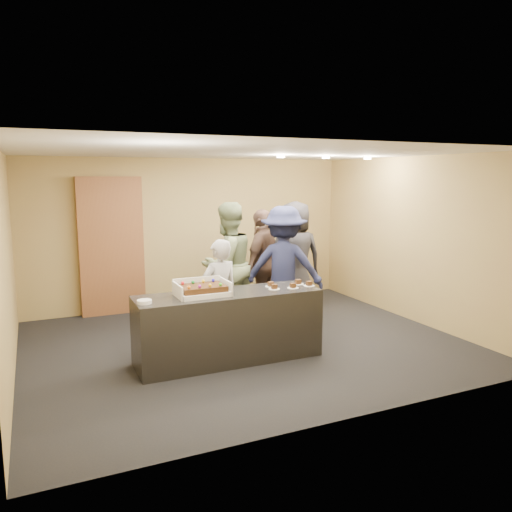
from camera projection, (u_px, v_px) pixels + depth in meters
name	position (u px, v px, depth m)	size (l,w,h in m)	color
room	(245.00, 251.00, 6.96)	(6.04, 6.00, 2.70)	black
serving_counter	(229.00, 327.00, 6.46)	(2.40, 0.70, 0.90)	black
storage_cabinet	(111.00, 246.00, 8.56)	(1.08, 0.15, 2.37)	brown
cake_box	(202.00, 292.00, 6.26)	(0.66, 0.45, 0.19)	white
sheet_cake	(202.00, 288.00, 6.23)	(0.56, 0.39, 0.11)	#331D0B
plate_stack	(144.00, 302.00, 5.85)	(0.17, 0.17, 0.04)	white
slice_a	(274.00, 288.00, 6.58)	(0.15, 0.15, 0.07)	white
slice_b	(271.00, 285.00, 6.73)	(0.15, 0.15, 0.07)	white
slice_c	(293.00, 286.00, 6.65)	(0.15, 0.15, 0.07)	white
slice_d	(298.00, 283.00, 6.88)	(0.15, 0.15, 0.07)	white
slice_e	(309.00, 284.00, 6.78)	(0.15, 0.15, 0.07)	white
person_server_grey	(220.00, 295.00, 6.83)	(0.56, 0.37, 1.54)	#A1A1A6
person_sage_man	(228.00, 265.00, 7.91)	(0.96, 0.75, 1.98)	gray
person_navy_man	(284.00, 267.00, 7.82)	(1.24, 0.71, 1.92)	#1E2246
person_brown_extra	(263.00, 264.00, 8.31)	(1.08, 0.45, 1.85)	brown
person_dark_suit	(295.00, 258.00, 8.60)	(0.96, 0.62, 1.96)	#252428
ceiling_spotlights	(326.00, 157.00, 7.85)	(1.72, 0.12, 0.03)	#FFEAC6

